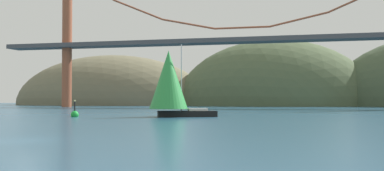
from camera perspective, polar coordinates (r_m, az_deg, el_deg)
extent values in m
plane|color=navy|center=(31.55, -19.66, -6.36)|extent=(360.00, 360.00, 0.00)
ellipsoid|color=#6B664C|center=(176.68, -9.86, -2.34)|extent=(75.53, 44.00, 37.00)
ellipsoid|color=#4C5B3D|center=(161.57, 9.94, -2.43)|extent=(67.92, 44.00, 45.12)
cylinder|color=brown|center=(140.05, -15.01, 5.52)|extent=(2.80, 2.80, 39.33)
cube|color=#47474C|center=(123.23, 6.12, 5.48)|extent=(137.55, 6.00, 1.20)
cylinder|color=brown|center=(131.99, -6.62, 9.18)|extent=(14.70, 0.50, 6.56)
cylinder|color=brown|center=(126.80, -0.44, 7.52)|extent=(14.61, 0.50, 3.54)
cylinder|color=brown|center=(123.69, 6.12, 7.04)|extent=(14.51, 0.50, 0.50)
cylinder|color=brown|center=(122.71, 12.90, 7.86)|extent=(14.61, 0.50, 3.54)
cube|color=black|center=(66.20, -0.59, -3.48)|extent=(8.53, 5.27, 0.85)
cube|color=beige|center=(66.40, 0.69, -2.95)|extent=(3.11, 2.58, 0.36)
cylinder|color=#B2B2B7|center=(66.11, -1.30, 0.98)|extent=(0.14, 0.14, 9.43)
cone|color=green|center=(65.89, -2.88, 0.73)|extent=(7.11, 7.11, 8.24)
sphere|color=green|center=(68.22, -14.13, -3.47)|extent=(1.10, 1.10, 1.10)
cylinder|color=black|center=(68.19, -14.12, -2.59)|extent=(0.20, 0.20, 1.60)
sphere|color=#F2EA99|center=(68.18, -14.12, -1.82)|extent=(0.24, 0.24, 0.24)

